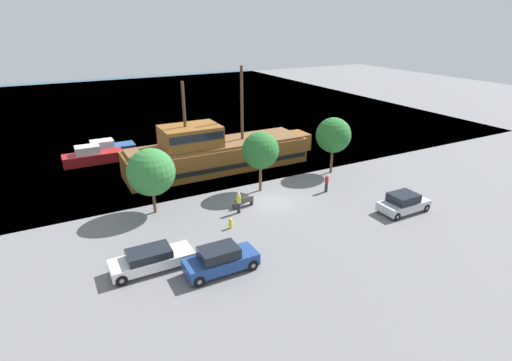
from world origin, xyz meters
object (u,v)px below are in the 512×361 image
fire_hydrant (231,223)px  parked_car_curb_mid (403,203)px  bench_promenade_east (243,202)px  pedestrian_walking_near (327,183)px  parked_car_curb_front (151,259)px  pedestrian_walking_far (239,202)px  pirate_ship (215,153)px  moored_boat_outer (92,156)px  parked_car_curb_rear (221,260)px  moored_boat_dockside (106,148)px

fire_hydrant → parked_car_curb_mid: bearing=-16.7°
bench_promenade_east → pedestrian_walking_near: 7.78m
parked_car_curb_mid → pedestrian_walking_near: bearing=116.1°
parked_car_curb_front → bench_promenade_east: parked_car_curb_front is taller
fire_hydrant → pedestrian_walking_far: size_ratio=0.44×
pirate_ship → fire_hydrant: 12.52m
moored_boat_outer → pedestrian_walking_near: (16.95, -17.57, 0.09)m
pirate_ship → fire_hydrant: (-3.82, -11.85, -1.31)m
bench_promenade_east → parked_car_curb_mid: bearing=-31.8°
parked_car_curb_mid → bench_promenade_east: bearing=148.2°
parked_car_curb_rear → parked_car_curb_front: bearing=148.4°
parked_car_curb_mid → pedestrian_walking_far: bearing=152.9°
pirate_ship → bench_promenade_east: 9.35m
parked_car_curb_front → fire_hydrant: bearing=20.7°
parked_car_curb_front → bench_promenade_east: (8.66, 5.09, -0.25)m
parked_car_curb_mid → pedestrian_walking_far: 12.82m
parked_car_curb_rear → pedestrian_walking_near: 14.44m
moored_boat_outer → pedestrian_walking_near: 24.41m
moored_boat_dockside → fire_hydrant: size_ratio=7.85×
moored_boat_outer → bench_promenade_east: 19.25m
pedestrian_walking_near → bench_promenade_east: bearing=175.1°
moored_boat_dockside → fire_hydrant: (5.08, -22.23, -0.19)m
moored_boat_outer → moored_boat_dockside: bearing=56.0°
pirate_ship → parked_car_curb_front: pirate_ship is taller
parked_car_curb_front → moored_boat_outer: bearing=91.4°
pedestrian_walking_far → parked_car_curb_mid: bearing=-27.1°
parked_car_curb_front → parked_car_curb_rear: (3.56, -2.19, 0.12)m
moored_boat_dockside → parked_car_curb_mid: size_ratio=1.49×
parked_car_curb_rear → pedestrian_walking_near: parked_car_curb_rear is taller
moored_boat_outer → parked_car_curb_front: bearing=-88.6°
parked_car_curb_mid → pedestrian_walking_near: 6.61m
fire_hydrant → bench_promenade_east: (2.36, 2.70, 0.03)m
moored_boat_outer → parked_car_curb_mid: (19.85, -23.51, 0.01)m
parked_car_curb_front → bench_promenade_east: bearing=30.4°
parked_car_curb_front → fire_hydrant: size_ratio=6.42×
pirate_ship → pedestrian_walking_far: size_ratio=11.29×
parked_car_curb_front → pedestrian_walking_far: bearing=28.7°
moored_boat_dockside → pedestrian_walking_far: size_ratio=3.48×
parked_car_curb_front → pedestrian_walking_near: 16.99m
parked_car_curb_mid → fire_hydrant: (-13.00, 3.91, -0.33)m
moored_boat_dockside → pedestrian_walking_near: (15.18, -20.19, 0.22)m
pedestrian_walking_far → parked_car_curb_rear: bearing=-123.7°
moored_boat_outer → fire_hydrant: 20.77m
pedestrian_walking_near → pedestrian_walking_far: pedestrian_walking_far is taller
parked_car_curb_front → fire_hydrant: 6.75m
fire_hydrant → pedestrian_walking_far: bearing=50.6°
parked_car_curb_front → parked_car_curb_mid: bearing=-4.5°
pirate_ship → moored_boat_outer: pirate_ship is taller
bench_promenade_east → parked_car_curb_front: bearing=-149.6°
parked_car_curb_mid → moored_boat_outer: bearing=130.2°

